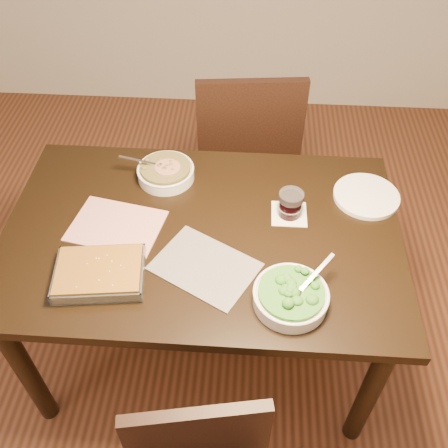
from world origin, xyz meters
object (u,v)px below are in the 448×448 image
dinner_plate (366,196)px  table (202,248)px  baking_dish (100,273)px  broccoli_bowl (291,296)px  stew_bowl (166,172)px  wine_tumbler (290,203)px  chair_far (247,148)px

dinner_plate → table: bearing=-160.7°
table → dinner_plate: bearing=19.3°
baking_dish → broccoli_bowl: bearing=-11.8°
stew_bowl → dinner_plate: 0.77m
wine_tumbler → stew_bowl: bearing=160.2°
table → stew_bowl: stew_bowl is taller
broccoli_bowl → baking_dish: bearing=175.0°
broccoli_bowl → chair_far: size_ratio=0.24×
dinner_plate → chair_far: size_ratio=0.25×
table → baking_dish: (-0.30, -0.23, 0.12)m
stew_bowl → chair_far: (0.31, 0.46, -0.23)m
baking_dish → chair_far: size_ratio=0.31×
table → chair_far: 0.76m
table → dinner_plate: size_ratio=5.73×
table → baking_dish: baking_dish is taller
broccoli_bowl → dinner_plate: bearing=58.9°
broccoli_bowl → baking_dish: size_ratio=0.77×
wine_tumbler → table: bearing=-161.7°
table → chair_far: chair_far is taller
baking_dish → table: bearing=30.1°
wine_tumbler → chair_far: 0.70m
stew_bowl → baking_dish: stew_bowl is taller
wine_tumbler → chair_far: chair_far is taller
broccoli_bowl → wine_tumbler: (0.01, 0.38, 0.02)m
stew_bowl → baking_dish: 0.52m
dinner_plate → chair_far: chair_far is taller
table → stew_bowl: (-0.16, 0.27, 0.13)m
dinner_plate → chair_far: (-0.46, 0.53, -0.21)m
table → broccoli_bowl: size_ratio=5.98×
baking_dish → chair_far: (0.45, 0.96, -0.22)m
table → stew_bowl: 0.34m
baking_dish → dinner_plate: bearing=19.1°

